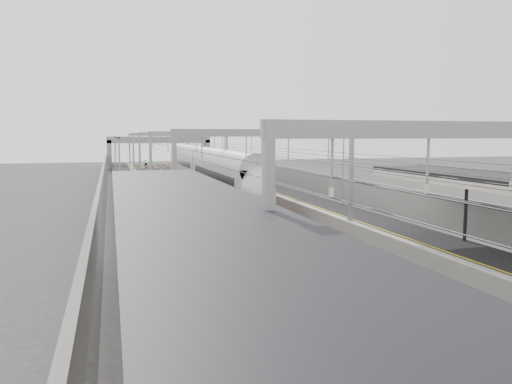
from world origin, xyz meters
TOP-DOWN VIEW (x-y plane):
  - platform_left at (-8.00, 45.00)m, footprint 4.00×120.00m
  - platform_right at (8.00, 45.00)m, footprint 4.00×120.00m
  - tracks at (0.00, 45.00)m, footprint 11.40×140.00m
  - overhead_line at (0.00, 51.62)m, footprint 13.00×140.00m
  - canopy_left at (-8.02, 2.99)m, footprint 4.40×30.00m
  - overbridge at (0.00, 100.00)m, footprint 22.00×2.20m
  - wall_left at (-11.20, 45.00)m, footprint 0.30×120.00m
  - wall_right at (11.20, 45.00)m, footprint 0.30×120.00m
  - train at (1.50, 51.85)m, footprint 2.88×52.53m
  - signal_green at (-5.20, 66.21)m, footprint 0.32×0.32m
  - signal_red_near at (3.20, 65.01)m, footprint 0.32×0.32m
  - signal_red_far at (5.40, 66.74)m, footprint 0.32×0.32m

SIDE VIEW (x-z plane):
  - tracks at x=0.00m, z-range -0.05..0.15m
  - platform_left at x=-8.00m, z-range 0.00..1.00m
  - platform_right at x=8.00m, z-range 0.00..1.00m
  - wall_left at x=-11.20m, z-range 0.00..3.20m
  - wall_right at x=11.20m, z-range 0.00..3.20m
  - train at x=1.50m, z-range -0.05..4.50m
  - signal_green at x=-5.20m, z-range 0.68..4.15m
  - signal_red_near at x=3.20m, z-range 0.68..4.15m
  - signal_red_far at x=5.40m, z-range 0.68..4.15m
  - canopy_left at x=-8.02m, z-range 2.97..7.21m
  - overbridge at x=0.00m, z-range 1.86..8.76m
  - overhead_line at x=0.00m, z-range 2.84..9.44m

